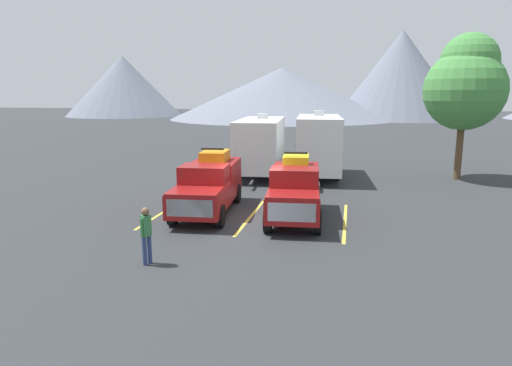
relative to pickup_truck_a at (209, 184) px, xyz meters
name	(u,v)px	position (x,y,z in m)	size (l,w,h in m)	color
ground_plane	(248,220)	(1.93, -0.98, -1.19)	(240.00, 240.00, 0.00)	#2D3033
pickup_truck_a	(209,184)	(0.00, 0.00, 0.00)	(2.53, 5.96, 2.62)	maroon
pickup_truck_b	(295,189)	(3.69, -0.35, 0.01)	(2.45, 5.38, 2.59)	maroon
lot_stripe_a	(165,211)	(-1.87, -0.46, -1.18)	(0.12, 5.50, 0.01)	gold
lot_stripe_b	(251,216)	(1.93, -0.46, -1.18)	(0.12, 5.50, 0.01)	gold
lot_stripe_c	(345,222)	(5.72, -0.46, -1.18)	(0.12, 5.50, 0.01)	gold
camper_trailer_a	(260,143)	(0.42, 8.96, 0.77)	(3.10, 8.39, 3.71)	white
camper_trailer_b	(318,143)	(3.95, 8.80, 0.88)	(2.99, 7.59, 3.93)	white
person_a	(146,232)	(0.08, -6.21, -0.19)	(0.29, 0.35, 1.73)	navy
tree_a	(466,83)	(12.04, 10.03, 4.33)	(4.53, 4.53, 8.30)	brown
mountain_ridge	(326,89)	(0.58, 73.56, 4.65)	(121.15, 44.28, 16.66)	slate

